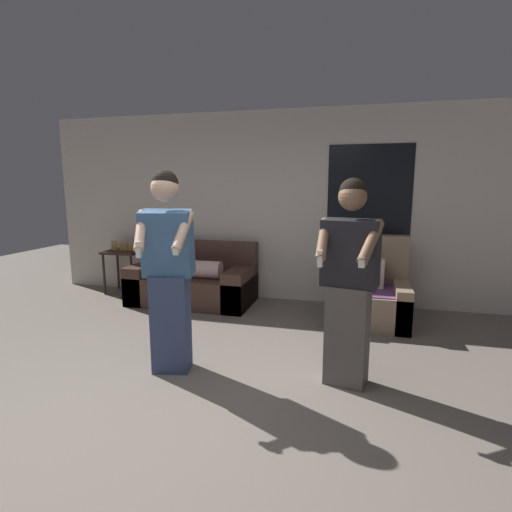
{
  "coord_description": "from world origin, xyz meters",
  "views": [
    {
      "loc": [
        1.24,
        -2.5,
        1.66
      ],
      "look_at": [
        0.4,
        0.69,
        1.08
      ],
      "focal_mm": 28.0,
      "sensor_mm": 36.0,
      "label": 1
    }
  ],
  "objects_px": {
    "person_left": "(168,271)",
    "couch": "(194,281)",
    "armchair": "(368,295)",
    "side_table": "(124,257)",
    "person_right": "(349,283)"
  },
  "relations": [
    {
      "from": "person_left",
      "to": "person_right",
      "type": "height_order",
      "value": "person_left"
    },
    {
      "from": "person_left",
      "to": "side_table",
      "type": "bearing_deg",
      "value": 130.25
    },
    {
      "from": "side_table",
      "to": "person_left",
      "type": "bearing_deg",
      "value": -49.75
    },
    {
      "from": "armchair",
      "to": "person_left",
      "type": "bearing_deg",
      "value": -132.74
    },
    {
      "from": "couch",
      "to": "armchair",
      "type": "distance_m",
      "value": 2.42
    },
    {
      "from": "armchair",
      "to": "side_table",
      "type": "height_order",
      "value": "armchair"
    },
    {
      "from": "person_right",
      "to": "person_left",
      "type": "bearing_deg",
      "value": -174.41
    },
    {
      "from": "person_left",
      "to": "person_right",
      "type": "relative_size",
      "value": 1.04
    },
    {
      "from": "side_table",
      "to": "person_right",
      "type": "relative_size",
      "value": 0.48
    },
    {
      "from": "person_left",
      "to": "couch",
      "type": "bearing_deg",
      "value": 108.07
    },
    {
      "from": "couch",
      "to": "person_right",
      "type": "relative_size",
      "value": 1.0
    },
    {
      "from": "armchair",
      "to": "person_right",
      "type": "xyz_separation_m",
      "value": [
        -0.2,
        -1.73,
        0.55
      ]
    },
    {
      "from": "side_table",
      "to": "couch",
      "type": "bearing_deg",
      "value": -9.06
    },
    {
      "from": "couch",
      "to": "side_table",
      "type": "distance_m",
      "value": 1.29
    },
    {
      "from": "side_table",
      "to": "person_right",
      "type": "distance_m",
      "value": 4.07
    }
  ]
}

